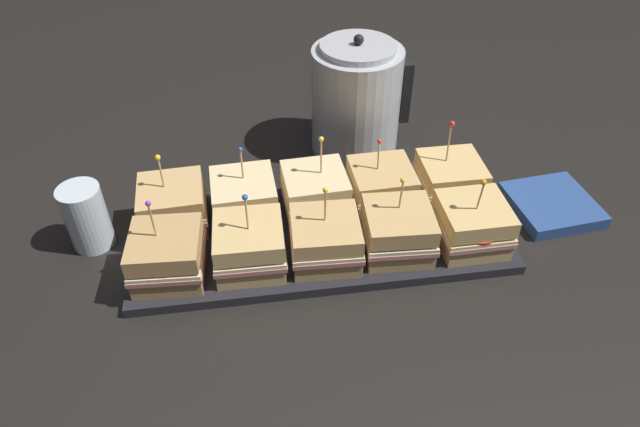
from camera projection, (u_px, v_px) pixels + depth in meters
ground_plane at (320, 239)px, 1.02m from camera, size 6.00×6.00×0.00m
serving_platter at (320, 235)px, 1.01m from camera, size 0.65×0.27×0.02m
sandwich_front_far_left at (167, 256)px, 0.90m from camera, size 0.12×0.12×0.15m
sandwich_front_left at (249, 246)px, 0.92m from camera, size 0.12×0.12×0.15m
sandwich_front_center at (326, 240)px, 0.93m from camera, size 0.12×0.12×0.14m
sandwich_front_right at (398, 231)px, 0.95m from camera, size 0.12×0.12×0.14m
sandwich_front_far_right at (472, 225)px, 0.96m from camera, size 0.12×0.12×0.14m
sandwich_back_far_left at (173, 206)px, 0.99m from camera, size 0.12×0.12×0.15m
sandwich_back_left at (244, 199)px, 1.01m from camera, size 0.12×0.12×0.14m
sandwich_back_center at (316, 193)px, 1.02m from camera, size 0.12×0.12×0.16m
sandwich_back_right at (381, 186)px, 1.04m from camera, size 0.12×0.12×0.14m
sandwich_back_far_right at (450, 179)px, 1.06m from camera, size 0.12×0.12×0.16m
kettle_steel at (356, 99)px, 1.17m from camera, size 0.20×0.18×0.25m
drinking_glass at (87, 217)px, 0.97m from camera, size 0.07×0.07×0.12m
napkin_stack at (552, 205)px, 1.07m from camera, size 0.16×0.16×0.02m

